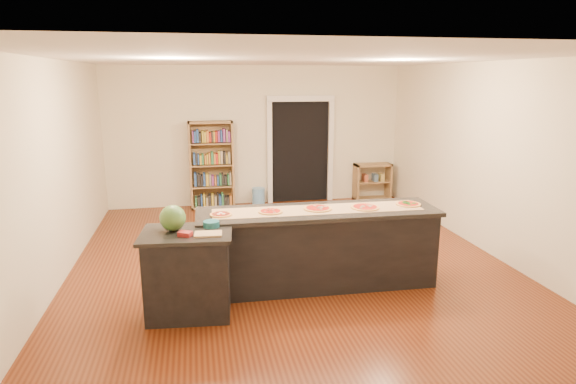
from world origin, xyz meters
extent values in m
cube|color=beige|center=(0.00, 0.00, 1.40)|extent=(6.00, 7.00, 2.80)
cube|color=#5E2810|center=(0.00, 0.00, 0.00)|extent=(6.00, 7.00, 0.01)
cube|color=white|center=(0.00, 0.00, 2.80)|extent=(6.00, 7.00, 0.01)
cube|color=black|center=(0.90, 3.48, 1.05)|extent=(1.20, 0.02, 2.10)
cube|color=silver|center=(0.25, 3.44, 1.05)|extent=(0.10, 0.08, 2.10)
cube|color=silver|center=(1.55, 3.44, 1.05)|extent=(0.10, 0.08, 2.10)
cube|color=silver|center=(0.90, 3.44, 2.15)|extent=(1.40, 0.08, 0.12)
cube|color=black|center=(0.20, -0.72, 0.46)|extent=(2.89, 0.72, 0.93)
cube|color=black|center=(0.20, -0.72, 0.96)|extent=(2.98, 0.81, 0.05)
cube|color=black|center=(-1.39, -1.22, 0.46)|extent=(0.88, 0.62, 0.92)
cube|color=black|center=(-1.39, -1.22, 0.94)|extent=(0.97, 0.71, 0.04)
cube|color=#98764A|center=(-0.94, 3.30, 0.87)|extent=(0.87, 0.31, 1.74)
cube|color=#98764A|center=(2.45, 3.28, 0.39)|extent=(0.78, 0.33, 0.78)
cylinder|color=#5D95D0|center=(-0.03, 3.21, 0.19)|extent=(0.26, 0.26, 0.38)
cube|color=tan|center=(0.20, -0.71, 0.98)|extent=(2.59, 0.52, 0.00)
sphere|color=#144214|center=(-1.53, -1.14, 1.10)|extent=(0.28, 0.28, 0.28)
cube|color=tan|center=(-1.16, -1.36, 0.97)|extent=(0.30, 0.21, 0.02)
cube|color=maroon|center=(-1.40, -1.35, 0.98)|extent=(0.16, 0.15, 0.05)
cylinder|color=#195966|center=(-1.12, -1.09, 0.99)|extent=(0.18, 0.18, 0.07)
cylinder|color=#D9AF53|center=(-0.99, -0.74, 0.99)|extent=(0.28, 0.28, 0.02)
cylinder|color=#A5190C|center=(-0.99, -0.74, 1.00)|extent=(0.23, 0.23, 0.00)
cylinder|color=#D9AF53|center=(-0.40, -0.72, 0.99)|extent=(0.28, 0.28, 0.02)
cylinder|color=#A5190C|center=(-0.40, -0.72, 1.00)|extent=(0.23, 0.23, 0.00)
cylinder|color=#D9AF53|center=(0.20, -0.70, 0.99)|extent=(0.34, 0.34, 0.02)
cylinder|color=#A5190C|center=(0.20, -0.70, 1.00)|extent=(0.28, 0.28, 0.00)
cylinder|color=#D9AF53|center=(0.79, -0.76, 0.99)|extent=(0.34, 0.34, 0.02)
cylinder|color=#A5190C|center=(0.79, -0.76, 1.00)|extent=(0.28, 0.28, 0.00)
cylinder|color=#D9AF53|center=(1.39, -0.72, 0.99)|extent=(0.31, 0.31, 0.02)
cylinder|color=#A5190C|center=(1.39, -0.72, 1.00)|extent=(0.26, 0.26, 0.00)
camera|label=1|loc=(-1.26, -6.24, 2.57)|focal=30.00mm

